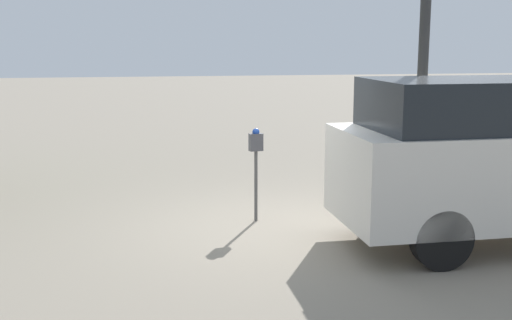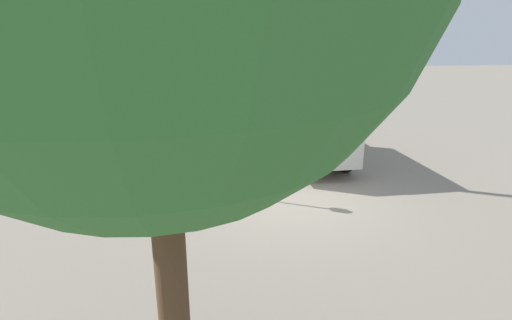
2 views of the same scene
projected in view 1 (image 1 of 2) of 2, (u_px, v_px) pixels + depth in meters
The scene contains 3 objects.
ground_plane at pixel (269, 228), 9.42m from camera, with size 80.00×80.00×0.00m, color gray.
parking_meter_near at pixel (256, 153), 9.59m from camera, with size 0.22×0.14×1.42m.
lamp_post at pixel (424, 51), 11.09m from camera, with size 0.44×0.44×6.80m.
Camera 1 is at (-1.79, -8.89, 2.72)m, focal length 45.00 mm.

